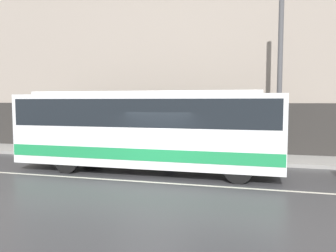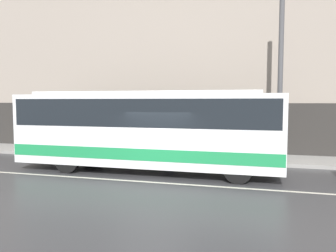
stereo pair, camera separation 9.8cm
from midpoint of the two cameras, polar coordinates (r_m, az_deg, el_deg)
ground_plane at (r=11.88m, az=-2.64°, el=-9.79°), size 60.00×60.00×0.00m
sidewalk at (r=16.91m, az=2.70°, el=-5.25°), size 60.00×2.63×0.17m
building_facade at (r=18.49m, az=3.74°, el=16.05°), size 60.00×0.35×13.74m
lane_stripe at (r=11.88m, az=-2.64°, el=-9.77°), size 54.00×0.14×0.01m
transit_bus at (r=13.45m, az=-4.07°, el=-0.13°), size 10.78×2.53×3.29m
utility_pole_near at (r=15.69m, az=18.69°, el=7.27°), size 0.22×0.22×7.19m
pedestrian_waiting at (r=16.70m, az=0.14°, el=-2.43°), size 0.36×0.36×1.64m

